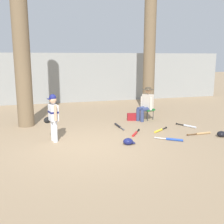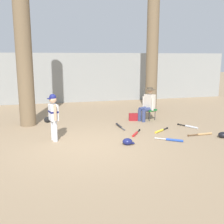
% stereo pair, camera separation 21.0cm
% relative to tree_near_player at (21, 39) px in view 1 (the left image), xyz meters
% --- Properties ---
extents(ground_plane, '(60.00, 60.00, 0.00)m').
position_rel_tree_near_player_xyz_m(ground_plane, '(1.60, -2.71, -2.83)').
color(ground_plane, '#937A5B').
extents(concrete_back_wall, '(18.00, 0.36, 2.48)m').
position_rel_tree_near_player_xyz_m(concrete_back_wall, '(1.60, 4.52, -1.59)').
color(concrete_back_wall, gray).
rests_on(concrete_back_wall, ground).
extents(tree_near_player, '(0.71, 0.71, 6.35)m').
position_rel_tree_near_player_xyz_m(tree_near_player, '(0.00, 0.00, 0.00)').
color(tree_near_player, brown).
rests_on(tree_near_player, ground).
extents(tree_behind_spectator, '(0.76, 0.76, 6.03)m').
position_rel_tree_near_player_xyz_m(tree_behind_spectator, '(4.97, 1.21, -0.21)').
color(tree_behind_spectator, brown).
rests_on(tree_behind_spectator, ground).
extents(young_ballplayer, '(0.41, 0.57, 1.31)m').
position_rel_tree_near_player_xyz_m(young_ballplayer, '(0.77, -1.99, -2.09)').
color(young_ballplayer, white).
rests_on(young_ballplayer, ground).
extents(folding_stool, '(0.53, 0.53, 0.41)m').
position_rel_tree_near_player_xyz_m(folding_stool, '(4.28, -0.31, -2.47)').
color(folding_stool, '#196B2D').
rests_on(folding_stool, ground).
extents(seated_spectator, '(0.67, 0.55, 1.20)m').
position_rel_tree_near_player_xyz_m(seated_spectator, '(4.19, -0.35, -2.19)').
color(seated_spectator, navy).
rests_on(seated_spectator, ground).
extents(handbag_beside_stool, '(0.37, 0.25, 0.26)m').
position_rel_tree_near_player_xyz_m(handbag_beside_stool, '(3.69, -0.26, -2.70)').
color(handbag_beside_stool, maroon).
rests_on(handbag_beside_stool, ground).
extents(bat_wood_tan, '(0.81, 0.10, 0.07)m').
position_rel_tree_near_player_xyz_m(bat_wood_tan, '(5.07, -2.56, -2.80)').
color(bat_wood_tan, tan).
rests_on(bat_wood_tan, ground).
extents(bat_blue_youth, '(0.67, 0.51, 0.07)m').
position_rel_tree_near_player_xyz_m(bat_blue_youth, '(3.92, -2.86, -2.80)').
color(bat_blue_youth, '#2347AD').
rests_on(bat_blue_youth, ground).
extents(bat_yellow_trainer, '(0.63, 0.46, 0.07)m').
position_rel_tree_near_player_xyz_m(bat_yellow_trainer, '(4.00, -1.90, -2.80)').
color(bat_yellow_trainer, yellow).
rests_on(bat_yellow_trainer, ground).
extents(bat_red_barrel, '(0.47, 0.62, 0.07)m').
position_rel_tree_near_player_xyz_m(bat_red_barrel, '(3.15, -2.01, -2.80)').
color(bat_red_barrel, red).
rests_on(bat_red_barrel, ground).
extents(bat_aluminum_silver, '(0.41, 0.68, 0.07)m').
position_rel_tree_near_player_xyz_m(bat_aluminum_silver, '(5.16, -1.68, -2.80)').
color(bat_aluminum_silver, '#B7BCC6').
rests_on(bat_aluminum_silver, ground).
extents(bat_black_composite, '(0.09, 0.82, 0.07)m').
position_rel_tree_near_player_xyz_m(bat_black_composite, '(2.93, -1.02, -2.80)').
color(bat_black_composite, black).
rests_on(bat_black_composite, ground).
extents(batting_helmet_navy, '(0.32, 0.24, 0.18)m').
position_rel_tree_near_player_xyz_m(batting_helmet_navy, '(2.63, -2.83, -2.75)').
color(batting_helmet_navy, navy).
rests_on(batting_helmet_navy, ground).
extents(batting_helmet_black, '(0.31, 0.24, 0.18)m').
position_rel_tree_near_player_xyz_m(batting_helmet_black, '(5.48, -2.93, -2.75)').
color(batting_helmet_black, black).
rests_on(batting_helmet_black, ground).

